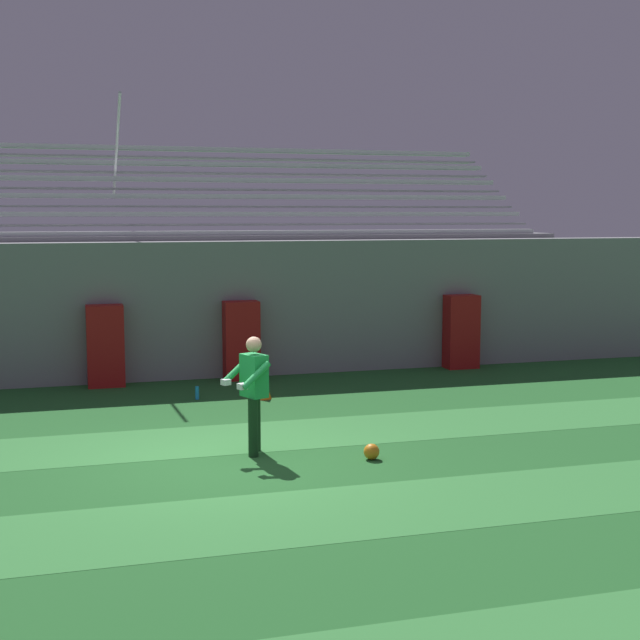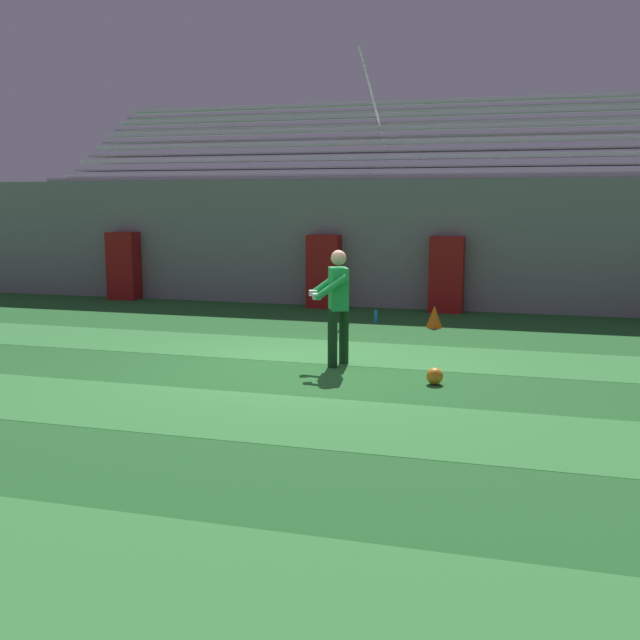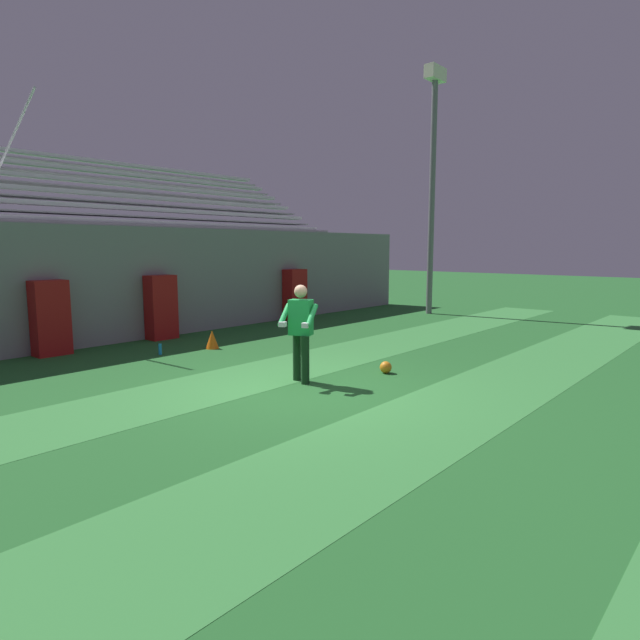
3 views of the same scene
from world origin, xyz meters
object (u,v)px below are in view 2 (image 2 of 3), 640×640
Objects in this scene: goalkeeper at (337,300)px; traffic_cone at (434,317)px; soccer_ball at (435,376)px; water_bottle at (376,316)px; padding_pillar_gate_left at (324,271)px; padding_pillar_gate_right at (447,275)px; padding_pillar_far_left at (124,266)px.

goalkeeper reaches higher than traffic_cone.
traffic_cone is at bearing 97.39° from soccer_ball.
goalkeeper is 4.00m from water_bottle.
padding_pillar_gate_left is at bearing 143.51° from traffic_cone.
traffic_cone is 1.21m from water_bottle.
padding_pillar_gate_left and padding_pillar_gate_right have the same top height.
water_bottle is (-1.16, -1.71, -0.68)m from padding_pillar_gate_right.
water_bottle reaches higher than soccer_ball.
traffic_cone is (7.67, -2.00, -0.59)m from padding_pillar_far_left.
traffic_cone is at bearing -89.62° from padding_pillar_gate_right.
padding_pillar_far_left is 7.95m from traffic_cone.
padding_pillar_gate_right is 2.09m from traffic_cone.
goalkeeper reaches higher than padding_pillar_far_left.
water_bottle is (-1.17, 0.29, -0.09)m from traffic_cone.
padding_pillar_gate_left is 7.18m from soccer_ball.
traffic_cone is (2.71, -2.00, -0.59)m from padding_pillar_gate_left.
goalkeeper is 1.87m from soccer_ball.
padding_pillar_gate_right reaches higher than soccer_ball.
padding_pillar_far_left is at bearing 165.39° from traffic_cone.
traffic_cone is (0.94, 3.62, -0.74)m from goalkeeper.
goalkeeper is 7.59× the size of soccer_ball.
water_bottle is (6.50, -1.71, -0.68)m from padding_pillar_far_left.
padding_pillar_gate_right is 2.18m from water_bottle.
padding_pillar_gate_left is 4.97m from padding_pillar_far_left.
soccer_ball is 0.92× the size of water_bottle.
padding_pillar_gate_right is at bearing 55.89° from water_bottle.
padding_pillar_gate_right and padding_pillar_far_left have the same top height.
padding_pillar_far_left is at bearing 180.00° from padding_pillar_gate_left.
padding_pillar_far_left is 3.81× the size of traffic_cone.
soccer_ball is at bearing -62.77° from padding_pillar_gate_left.
padding_pillar_gate_left is 3.42m from traffic_cone.
soccer_ball is (1.50, -0.73, -0.84)m from goalkeeper.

